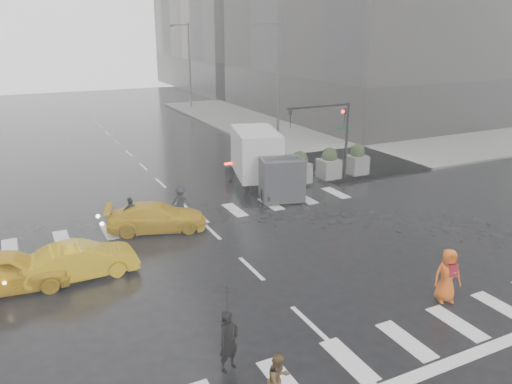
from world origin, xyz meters
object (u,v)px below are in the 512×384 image
taxi_mid (81,261)px  pedestrian_orange (448,275)px  traffic_signal_pole (333,126)px  box_truck (263,160)px  pedestrian_brown (279,381)px  taxi_front (7,271)px

taxi_mid → pedestrian_orange: bearing=-124.9°
pedestrian_orange → taxi_mid: size_ratio=0.47×
pedestrian_orange → traffic_signal_pole: bearing=94.3°
traffic_signal_pole → taxi_mid: traffic_signal_pole is taller
traffic_signal_pole → box_truck: 4.53m
pedestrian_brown → taxi_mid: pedestrian_brown is taller
pedestrian_orange → taxi_mid: 12.49m
traffic_signal_pole → taxi_front: traffic_signal_pole is taller
pedestrian_orange → box_truck: 13.27m
traffic_signal_pole → taxi_mid: (-14.70, -5.91, -2.58)m
pedestrian_brown → box_truck: size_ratio=0.24×
taxi_front → taxi_mid: (2.38, -0.13, -0.07)m
taxi_front → box_truck: size_ratio=0.70×
taxi_front → box_truck: box_truck is taller
box_truck → taxi_mid: bearing=-133.4°
pedestrian_orange → taxi_front: size_ratio=0.43×
traffic_signal_pole → pedestrian_brown: (-11.53, -14.67, -2.50)m
box_truck → pedestrian_brown: bearing=-100.3°
traffic_signal_pole → pedestrian_orange: bearing=-108.6°
traffic_signal_pole → taxi_front: 18.21m
traffic_signal_pole → pedestrian_brown: size_ratio=3.16×
pedestrian_orange → taxi_front: bearing=173.9°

